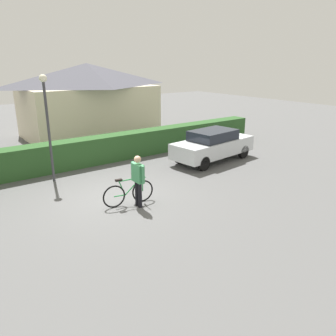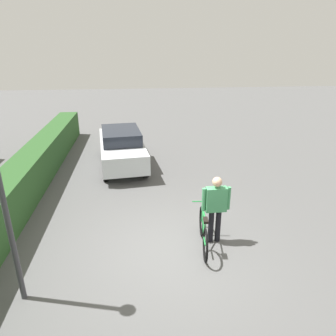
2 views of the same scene
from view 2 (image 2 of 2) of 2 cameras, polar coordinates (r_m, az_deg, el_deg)
ground_plane at (r=7.51m, az=0.89°, el=-14.92°), size 60.00×60.00×0.00m
parked_car_near at (r=12.38m, az=-8.58°, el=3.95°), size 4.39×2.08×1.47m
bicycle at (r=7.46m, az=6.56°, el=-11.55°), size 1.76×0.50×0.95m
person_rider at (r=7.38m, az=8.82°, el=-6.71°), size 0.23×0.68×1.71m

